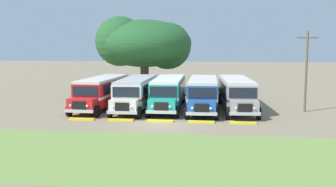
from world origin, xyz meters
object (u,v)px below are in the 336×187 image
object	(u,v)px
parked_bus_slot_2	(168,91)
parked_bus_slot_3	(203,92)
parked_bus_slot_0	(103,91)
parked_bus_slot_1	(136,92)
utility_pole	(306,69)
broad_shade_tree	(145,44)
parked_bus_slot_4	(236,92)

from	to	relation	value
parked_bus_slot_2	parked_bus_slot_3	bearing A→B (deg)	82.22
parked_bus_slot_0	parked_bus_slot_3	world-z (taller)	same
parked_bus_slot_1	parked_bus_slot_3	distance (m)	6.16
parked_bus_slot_3	utility_pole	world-z (taller)	utility_pole
broad_shade_tree	parked_bus_slot_3	bearing A→B (deg)	-55.03
parked_bus_slot_4	utility_pole	size ratio (longest dim) A/B	1.54
parked_bus_slot_4	parked_bus_slot_2	bearing A→B (deg)	-93.61
parked_bus_slot_2	parked_bus_slot_3	xyz separation A→B (m)	(3.21, -0.37, 0.00)
parked_bus_slot_0	parked_bus_slot_4	bearing A→B (deg)	94.22
parked_bus_slot_1	parked_bus_slot_4	distance (m)	9.19
parked_bus_slot_0	utility_pole	size ratio (longest dim) A/B	1.54
parked_bus_slot_0	parked_bus_slot_2	world-z (taller)	same
parked_bus_slot_2	utility_pole	world-z (taller)	utility_pole
parked_bus_slot_3	broad_shade_tree	bearing A→B (deg)	-145.88
parked_bus_slot_1	parked_bus_slot_4	size ratio (longest dim) A/B	0.99
parked_bus_slot_0	parked_bus_slot_1	bearing A→B (deg)	88.42
parked_bus_slot_1	parked_bus_slot_2	size ratio (longest dim) A/B	1.00
broad_shade_tree	utility_pole	world-z (taller)	broad_shade_tree
parked_bus_slot_4	broad_shade_tree	world-z (taller)	broad_shade_tree
parked_bus_slot_3	utility_pole	bearing A→B (deg)	88.74
parked_bus_slot_1	parked_bus_slot_2	distance (m)	3.00
parked_bus_slot_1	parked_bus_slot_4	xyz separation A→B (m)	(9.17, 0.59, 0.00)
parked_bus_slot_4	broad_shade_tree	distance (m)	15.03
parked_bus_slot_1	parked_bus_slot_3	world-z (taller)	same
parked_bus_slot_3	utility_pole	size ratio (longest dim) A/B	1.53
parked_bus_slot_0	parked_bus_slot_3	distance (m)	9.42
utility_pole	broad_shade_tree	bearing A→B (deg)	147.23
parked_bus_slot_0	broad_shade_tree	xyz separation A→B (m)	(2.15, 10.36, 4.44)
parked_bus_slot_2	broad_shade_tree	distance (m)	11.70
parked_bus_slot_2	parked_bus_slot_0	bearing A→B (deg)	-88.09
parked_bus_slot_0	parked_bus_slot_2	bearing A→B (deg)	95.63
broad_shade_tree	utility_pole	bearing A→B (deg)	-32.77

